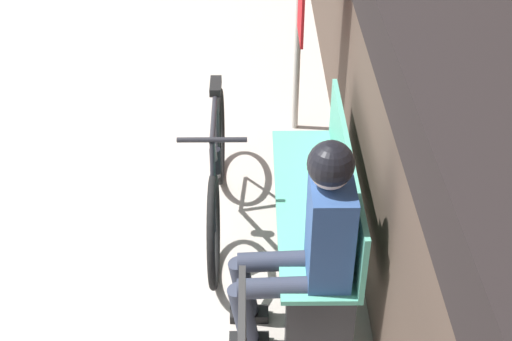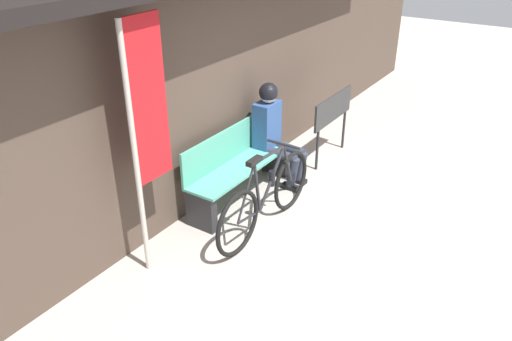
% 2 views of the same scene
% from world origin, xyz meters
% --- Properties ---
extents(storefront_wall, '(12.00, 0.56, 3.20)m').
position_xyz_m(storefront_wall, '(0.00, 2.73, 1.66)').
color(storefront_wall, '#4C3D33').
rests_on(storefront_wall, ground_plane).
extents(park_bench_near, '(1.62, 0.42, 0.85)m').
position_xyz_m(park_bench_near, '(-0.17, 2.42, 0.40)').
color(park_bench_near, '#51A88E').
rests_on(park_bench_near, ground_plane).
extents(bicycle, '(1.73, 0.40, 0.93)m').
position_xyz_m(bicycle, '(-0.55, 1.79, 0.38)').
color(bicycle, black).
rests_on(bicycle, ground_plane).
extents(person_seated, '(0.34, 0.64, 1.26)m').
position_xyz_m(person_seated, '(0.43, 2.31, 0.72)').
color(person_seated, '#2D3342').
rests_on(person_seated, ground_plane).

